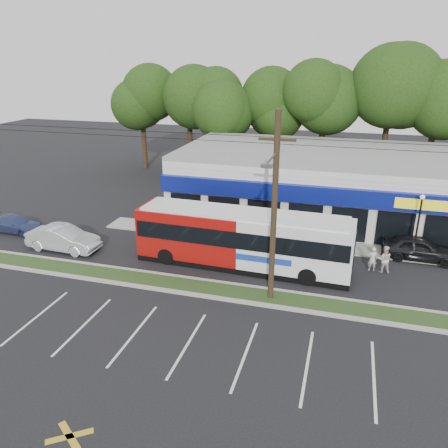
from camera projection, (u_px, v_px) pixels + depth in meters
name	position (u px, v px, depth m)	size (l,w,h in m)	color
ground	(212.00, 300.00, 23.51)	(120.00, 120.00, 0.00)	black
grass_strip	(217.00, 290.00, 24.39)	(40.00, 1.60, 0.12)	#233B18
curb_south	(213.00, 297.00, 23.62)	(40.00, 0.25, 0.14)	#9E9E93
curb_north	(222.00, 283.00, 25.15)	(40.00, 0.25, 0.14)	#9E9E93
sidewalk	(320.00, 245.00, 30.28)	(32.00, 2.20, 0.10)	#9E9E93
strip_mall	(335.00, 183.00, 35.42)	(25.00, 12.55, 5.30)	beige
utility_pole	(271.00, 204.00, 21.67)	(50.00, 2.77, 10.00)	black
lamp_post	(419.00, 219.00, 27.61)	(0.30, 0.30, 4.25)	black
tree_line	(330.00, 99.00, 42.79)	(46.76, 6.76, 11.83)	black
metrobus	(243.00, 238.00, 26.73)	(13.31, 3.23, 3.55)	#950E0B
car_dark	(419.00, 248.00, 27.95)	(1.85, 4.60, 1.57)	black
car_silver	(63.00, 238.00, 29.35)	(1.74, 4.99, 1.64)	#B3B6BC
car_blue	(15.00, 224.00, 32.51)	(1.73, 4.25, 1.23)	navy
pedestrian_a	(372.00, 259.00, 26.47)	(0.57, 0.37, 1.55)	beige
pedestrian_b	(384.00, 259.00, 26.27)	(0.83, 0.65, 1.71)	silver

